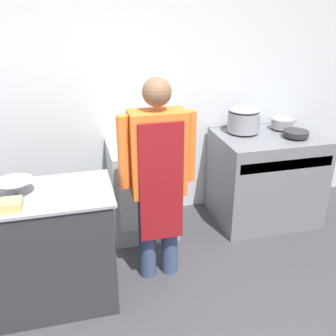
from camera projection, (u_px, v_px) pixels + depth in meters
The scene contains 10 objects.
wall_back at pixel (134, 89), 3.80m from camera, with size 8.00×0.05×2.70m.
prep_counter at pixel (20, 253), 2.84m from camera, with size 1.38×0.61×0.92m.
stove at pixel (265, 177), 4.04m from camera, with size 1.02×0.76×0.94m.
fridge_unit at pixel (142, 189), 3.83m from camera, with size 0.60×0.63×0.89m.
person_cook at pixel (158, 173), 2.99m from camera, with size 0.60×0.24×1.66m.
mixing_bowl at pixel (15, 187), 2.69m from camera, with size 0.26×0.26×0.10m.
plastic_tub at pixel (11, 205), 2.49m from camera, with size 0.13×0.13×0.06m.
stock_pot at pixel (244, 119), 3.86m from camera, with size 0.32×0.32×0.24m.
saute_pan at pixel (296, 133), 3.77m from camera, with size 0.24×0.24×0.05m.
sauce_pot at pixel (282, 123), 3.99m from camera, with size 0.22×0.22×0.10m.
Camera 1 is at (-0.62, -1.63, 2.16)m, focal length 42.00 mm.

